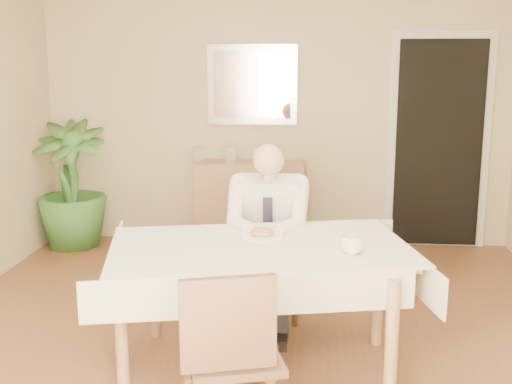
# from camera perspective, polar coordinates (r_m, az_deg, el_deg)

# --- Properties ---
(room) EXTENTS (5.00, 5.02, 2.60)m
(room) POSITION_cam_1_polar(r_m,az_deg,el_deg) (3.76, -0.48, 4.12)
(room) COLOR brown
(room) RESTS_ON ground
(window) EXTENTS (1.34, 0.04, 1.44)m
(window) POSITION_cam_1_polar(r_m,az_deg,el_deg) (1.34, -10.87, -3.87)
(window) COLOR silver
(window) RESTS_ON room
(doorway) EXTENTS (0.96, 0.07, 2.10)m
(doorway) POSITION_cam_1_polar(r_m,az_deg,el_deg) (6.34, 15.91, 4.11)
(doorway) COLOR silver
(doorway) RESTS_ON ground
(mirror) EXTENTS (0.86, 0.04, 0.76)m
(mirror) POSITION_cam_1_polar(r_m,az_deg,el_deg) (6.21, -0.34, 9.51)
(mirror) COLOR silver
(mirror) RESTS_ON room
(dining_table) EXTENTS (1.93, 1.38, 0.75)m
(dining_table) POSITION_cam_1_polar(r_m,az_deg,el_deg) (3.71, 0.35, -6.00)
(dining_table) COLOR olive
(dining_table) RESTS_ON ground
(chair_far) EXTENTS (0.50, 0.50, 0.94)m
(chair_far) POSITION_cam_1_polar(r_m,az_deg,el_deg) (4.60, 1.27, -4.25)
(chair_far) COLOR #3D2418
(chair_far) RESTS_ON ground
(chair_near) EXTENTS (0.52, 0.53, 0.89)m
(chair_near) POSITION_cam_1_polar(r_m,az_deg,el_deg) (3.00, -2.18, -13.94)
(chair_near) COLOR #3D2418
(chair_near) RESTS_ON ground
(seated_man) EXTENTS (0.48, 0.72, 1.24)m
(seated_man) POSITION_cam_1_polar(r_m,az_deg,el_deg) (4.27, 1.02, -3.27)
(seated_man) COLOR white
(seated_man) RESTS_ON ground
(plate) EXTENTS (0.26, 0.26, 0.02)m
(plate) POSITION_cam_1_polar(r_m,az_deg,el_deg) (3.85, 0.55, -3.90)
(plate) COLOR white
(plate) RESTS_ON dining_table
(food) EXTENTS (0.14, 0.14, 0.06)m
(food) POSITION_cam_1_polar(r_m,az_deg,el_deg) (3.84, 0.55, -3.59)
(food) COLOR olive
(food) RESTS_ON dining_table
(knife) EXTENTS (0.01, 0.13, 0.01)m
(knife) POSITION_cam_1_polar(r_m,az_deg,el_deg) (3.79, 1.08, -3.91)
(knife) COLOR silver
(knife) RESTS_ON dining_table
(fork) EXTENTS (0.01, 0.13, 0.01)m
(fork) POSITION_cam_1_polar(r_m,az_deg,el_deg) (3.79, -0.13, -3.89)
(fork) COLOR silver
(fork) RESTS_ON dining_table
(coffee_mug) EXTENTS (0.15, 0.15, 0.10)m
(coffee_mug) POSITION_cam_1_polar(r_m,az_deg,el_deg) (3.56, 8.56, -4.68)
(coffee_mug) COLOR white
(coffee_mug) RESTS_ON dining_table
(sideboard) EXTENTS (1.04, 0.37, 0.83)m
(sideboard) POSITION_cam_1_polar(r_m,az_deg,el_deg) (6.22, -0.46, -1.07)
(sideboard) COLOR olive
(sideboard) RESTS_ON ground
(photo_frame_left) EXTENTS (0.10, 0.02, 0.14)m
(photo_frame_left) POSITION_cam_1_polar(r_m,az_deg,el_deg) (6.21, -5.09, 3.39)
(photo_frame_left) COLOR silver
(photo_frame_left) RESTS_ON sideboard
(photo_frame_center) EXTENTS (0.10, 0.02, 0.14)m
(photo_frame_center) POSITION_cam_1_polar(r_m,az_deg,el_deg) (6.19, -2.26, 3.40)
(photo_frame_center) COLOR silver
(photo_frame_center) RESTS_ON sideboard
(photo_frame_right) EXTENTS (0.10, 0.02, 0.14)m
(photo_frame_right) POSITION_cam_1_polar(r_m,az_deg,el_deg) (6.16, 0.26, 3.37)
(photo_frame_right) COLOR silver
(photo_frame_right) RESTS_ON sideboard
(potted_palm) EXTENTS (0.81, 0.81, 1.22)m
(potted_palm) POSITION_cam_1_polar(r_m,az_deg,el_deg) (6.41, -16.14, 0.65)
(potted_palm) COLOR #2E5C22
(potted_palm) RESTS_ON ground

